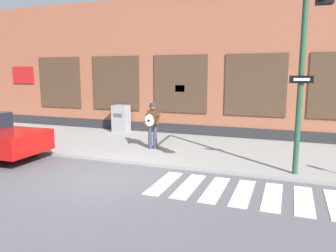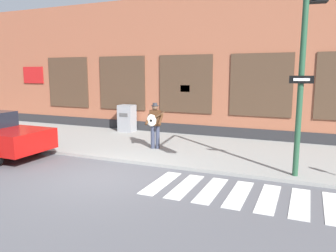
% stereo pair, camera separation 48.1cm
% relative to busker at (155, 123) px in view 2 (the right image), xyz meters
% --- Properties ---
extents(ground_plane, '(160.00, 160.00, 0.00)m').
position_rel_busker_xyz_m(ground_plane, '(0.00, -3.29, -1.07)').
color(ground_plane, '#56565B').
extents(sidewalk, '(28.00, 5.03, 0.10)m').
position_rel_busker_xyz_m(sidewalk, '(0.00, 0.70, -1.01)').
color(sidewalk, gray).
rests_on(sidewalk, ground).
extents(building_backdrop, '(28.00, 4.06, 6.22)m').
position_rel_busker_xyz_m(building_backdrop, '(0.00, 5.21, 2.04)').
color(building_backdrop, '#99563D').
rests_on(building_backdrop, ground).
extents(crosswalk, '(5.20, 1.90, 0.01)m').
position_rel_busker_xyz_m(crosswalk, '(4.07, -3.11, -1.06)').
color(crosswalk, silver).
rests_on(crosswalk, ground).
extents(busker, '(0.75, 0.59, 1.69)m').
position_rel_busker_xyz_m(busker, '(0.00, 0.00, 0.00)').
color(busker, '#33384C').
rests_on(busker, sidewalk).
extents(traffic_light, '(0.72, 2.65, 4.94)m').
position_rel_busker_xyz_m(traffic_light, '(5.03, -2.38, 2.45)').
color(traffic_light, '#234C33').
rests_on(traffic_light, sidewalk).
extents(utility_box, '(0.73, 0.62, 1.26)m').
position_rel_busker_xyz_m(utility_box, '(-2.79, 2.77, -0.33)').
color(utility_box, gray).
rests_on(utility_box, sidewalk).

